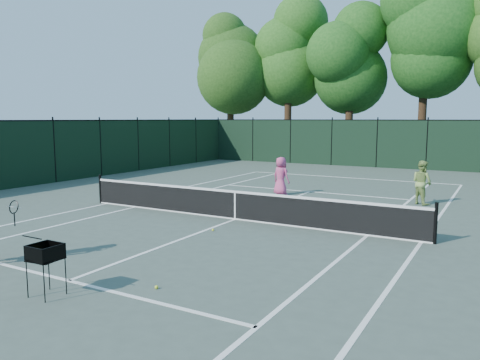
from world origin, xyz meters
The scene contains 20 objects.
ground centered at (0.00, 0.00, 0.00)m, with size 90.00×90.00×0.00m, color #425046.
sideline_doubles_left centered at (-5.49, 0.00, 0.00)m, with size 0.10×23.77×0.01m, color white.
sideline_doubles_right centered at (5.49, 0.00, 0.00)m, with size 0.10×23.77×0.01m, color white.
sideline_singles_left centered at (-4.12, 0.00, 0.00)m, with size 0.10×23.77×0.01m, color white.
sideline_singles_right centered at (4.12, 0.00, 0.00)m, with size 0.10×23.77×0.01m, color white.
baseline_far centered at (0.00, 11.88, 0.00)m, with size 10.97×0.10×0.01m, color white.
service_line_near centered at (0.00, -6.40, 0.00)m, with size 8.23×0.10×0.01m, color white.
service_line_far centered at (0.00, 6.40, 0.00)m, with size 8.23×0.10×0.01m, color white.
center_service_line centered at (0.00, 0.00, 0.00)m, with size 0.10×12.80×0.01m, color white.
tennis_net centered at (0.00, 0.00, 0.48)m, with size 11.69×0.09×1.06m.
fence_far centered at (0.00, 18.00, 1.50)m, with size 24.00×0.05×3.00m, color black.
tree_0 centered at (-13.00, 21.50, 8.16)m, with size 6.40×6.40×13.14m.
tree_1 centered at (-8.00, 22.00, 8.69)m, with size 6.80×6.80×13.98m.
tree_2 centered at (-3.00, 21.80, 7.73)m, with size 6.00×6.00×12.40m.
tree_3 centered at (2.00, 22.30, 9.01)m, with size 7.00×7.00×14.45m.
player_pink centered at (-0.75, 5.02, 0.78)m, with size 0.87×0.69×1.56m.
player_green centered at (4.61, 5.64, 0.81)m, with size 0.99×0.96×1.61m.
ball_hopper centered at (0.30, -7.12, 0.79)m, with size 0.55×0.55×0.94m.
loose_ball_near_cart centered at (1.76, -5.90, 0.03)m, with size 0.07×0.07×0.07m, color #DCF031.
loose_ball_midcourt centered at (0.23, -1.62, 0.03)m, with size 0.07×0.07×0.07m, color yellow.
Camera 1 is at (7.21, -12.33, 3.12)m, focal length 35.00 mm.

